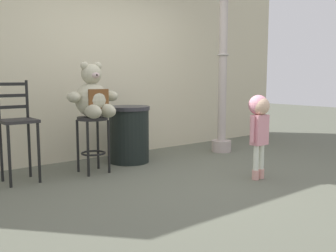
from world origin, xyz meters
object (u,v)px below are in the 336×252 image
at_px(bar_stool_with_teddy, 93,133).
at_px(bar_chair_empty, 18,126).
at_px(child_walking, 259,118).
at_px(teddy_bear, 93,97).
at_px(trash_bin, 129,134).
at_px(lamppost, 222,87).

relative_size(bar_stool_with_teddy, bar_chair_empty, 0.61).
bearing_deg(child_walking, teddy_bear, 122.61).
relative_size(bar_stool_with_teddy, trash_bin, 0.89).
bearing_deg(bar_chair_empty, teddy_bear, -11.53).
relative_size(teddy_bear, bar_chair_empty, 0.58).
bearing_deg(bar_chair_empty, lamppost, -3.49).
xyz_separation_m(child_walking, lamppost, (0.88, 1.42, 0.32)).
distance_m(bar_stool_with_teddy, lamppost, 2.31).
height_order(bar_stool_with_teddy, lamppost, lamppost).
xyz_separation_m(teddy_bear, bar_chair_empty, (-0.85, 0.17, -0.31)).
xyz_separation_m(teddy_bear, lamppost, (2.24, -0.01, 0.09)).
xyz_separation_m(child_walking, bar_chair_empty, (-2.21, 1.61, -0.07)).
bearing_deg(lamppost, bar_chair_empty, 176.51).
xyz_separation_m(bar_stool_with_teddy, bar_chair_empty, (-0.85, 0.14, 0.14)).
distance_m(teddy_bear, lamppost, 2.25).
bearing_deg(child_walking, trash_bin, 101.45).
relative_size(lamppost, bar_chair_empty, 2.30).
bearing_deg(teddy_bear, bar_chair_empty, 168.47).
height_order(child_walking, bar_chair_empty, bar_chair_empty).
relative_size(bar_stool_with_teddy, lamppost, 0.27).
height_order(teddy_bear, lamppost, lamppost).
bearing_deg(bar_stool_with_teddy, bar_chair_empty, 170.66).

